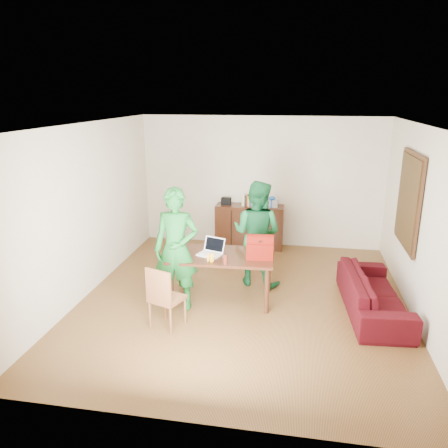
% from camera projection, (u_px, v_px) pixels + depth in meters
% --- Properties ---
extents(room, '(5.20, 5.70, 2.90)m').
position_uv_depth(room, '(246.00, 218.00, 6.62)').
color(room, '#402310').
rests_on(room, ground).
extents(table, '(1.63, 0.96, 0.75)m').
position_uv_depth(table, '(222.00, 260.00, 6.73)').
color(table, black).
rests_on(table, ground).
extents(chair, '(0.52, 0.51, 0.90)m').
position_uv_depth(chair, '(167.00, 309.00, 6.03)').
color(chair, brown).
rests_on(chair, ground).
extents(person_near, '(0.68, 0.45, 1.84)m').
position_uv_depth(person_near, '(176.00, 249.00, 6.41)').
color(person_near, '#156222').
rests_on(person_near, ground).
extents(person_far, '(1.04, 0.92, 1.78)m').
position_uv_depth(person_far, '(257.00, 233.00, 7.25)').
color(person_far, '#155E2E').
rests_on(person_far, ground).
extents(laptop, '(0.40, 0.34, 0.24)m').
position_uv_depth(laptop, '(209.00, 252.00, 6.67)').
color(laptop, white).
rests_on(laptop, table).
extents(bananas, '(0.17, 0.13, 0.06)m').
position_uv_depth(bananas, '(211.00, 260.00, 6.39)').
color(bananas, gold).
rests_on(bananas, table).
extents(bottle, '(0.07, 0.07, 0.17)m').
position_uv_depth(bottle, '(225.00, 259.00, 6.30)').
color(bottle, '#5F2115').
rests_on(bottle, table).
extents(red_bag, '(0.41, 0.26, 0.29)m').
position_uv_depth(red_bag, '(260.00, 249.00, 6.51)').
color(red_bag, maroon).
rests_on(red_bag, table).
extents(sofa, '(0.92, 2.03, 0.58)m').
position_uv_depth(sofa, '(373.00, 293.00, 6.45)').
color(sofa, '#3E080F').
rests_on(sofa, ground).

